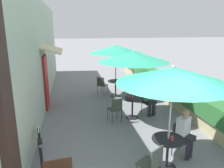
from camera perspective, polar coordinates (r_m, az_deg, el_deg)
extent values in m
cube|color=#B2C1AD|center=(9.53, -17.90, 7.62)|extent=(0.24, 13.65, 4.20)
cube|color=black|center=(3.49, -26.34, -4.62)|extent=(0.12, 0.56, 4.20)
cube|color=maroon|center=(9.03, -16.85, 0.55)|extent=(0.08, 0.96, 2.10)
cube|color=beige|center=(8.79, -15.45, 8.90)|extent=(0.78, 1.80, 0.30)
cube|color=tan|center=(10.61, 12.63, -1.71)|extent=(0.44, 12.65, 0.45)
cube|color=#2D6B33|center=(10.48, 12.78, 0.94)|extent=(0.60, 12.02, 0.56)
cylinder|color=black|center=(5.56, 14.00, -20.27)|extent=(0.44, 0.44, 0.02)
cylinder|color=black|center=(5.37, 14.24, -17.14)|extent=(0.06, 0.06, 0.72)
cylinder|color=black|center=(5.19, 14.50, -13.78)|extent=(0.73, 0.73, 0.02)
cylinder|color=#B7B7BC|center=(5.00, 14.81, -9.45)|extent=(0.04, 0.04, 2.31)
cone|color=#2DAD84|center=(4.69, 15.64, 2.18)|extent=(2.38, 2.38, 0.34)
sphere|color=#B7B7BC|center=(4.65, 15.79, 4.36)|extent=(0.07, 0.07, 0.07)
cube|color=#384238|center=(5.87, 18.02, -13.56)|extent=(0.55, 0.55, 0.04)
cube|color=#384238|center=(5.86, 16.57, -11.24)|extent=(0.33, 0.23, 0.42)
cylinder|color=#384238|center=(5.77, 18.61, -16.71)|extent=(0.02, 0.02, 0.45)
cylinder|color=#384238|center=(6.06, 20.23, -15.27)|extent=(0.02, 0.02, 0.45)
cylinder|color=#384238|center=(5.91, 15.40, -15.64)|extent=(0.02, 0.02, 0.45)
cylinder|color=#384238|center=(6.19, 17.15, -14.31)|extent=(0.02, 0.02, 0.45)
cylinder|color=#23232D|center=(5.85, 19.08, -16.21)|extent=(0.11, 0.11, 0.47)
cylinder|color=#23232D|center=(5.98, 19.81, -15.57)|extent=(0.11, 0.11, 0.47)
cube|color=#23232D|center=(5.80, 18.89, -13.11)|extent=(0.45, 0.47, 0.12)
cube|color=white|center=(5.74, 18.11, -10.59)|extent=(0.40, 0.37, 0.50)
sphere|color=#A87556|center=(5.59, 18.59, -7.21)|extent=(0.20, 0.20, 0.20)
cube|color=#384238|center=(4.82, 9.61, -19.76)|extent=(0.55, 0.55, 0.04)
cube|color=#384238|center=(4.62, 11.67, -18.43)|extent=(0.33, 0.23, 0.42)
cylinder|color=#384238|center=(5.15, 9.04, -20.23)|extent=(0.02, 0.02, 0.45)
cylinder|color=#B73D3D|center=(5.13, 15.40, -13.50)|extent=(0.07, 0.07, 0.09)
cylinder|color=black|center=(7.96, 5.27, -8.64)|extent=(0.44, 0.44, 0.02)
cylinder|color=black|center=(7.83, 5.33, -6.24)|extent=(0.06, 0.06, 0.72)
cylinder|color=black|center=(7.71, 5.39, -3.77)|extent=(0.73, 0.73, 0.02)
cylinder|color=#B7B7BC|center=(7.59, 5.47, -0.69)|extent=(0.04, 0.04, 2.31)
cone|color=#2DAD84|center=(7.38, 5.67, 7.08)|extent=(2.38, 2.38, 0.34)
sphere|color=#B7B7BC|center=(7.36, 5.70, 8.47)|extent=(0.07, 0.07, 0.07)
cube|color=#384238|center=(8.17, 9.60, -4.87)|extent=(0.49, 0.49, 0.04)
cube|color=#384238|center=(8.25, 8.91, -3.12)|extent=(0.37, 0.13, 0.42)
cylinder|color=#384238|center=(8.02, 9.22, -6.97)|extent=(0.02, 0.02, 0.45)
cylinder|color=#384238|center=(8.22, 11.29, -6.51)|extent=(0.02, 0.02, 0.45)
cylinder|color=#384238|center=(8.29, 7.79, -6.17)|extent=(0.02, 0.02, 0.45)
cylinder|color=#384238|center=(8.49, 9.82, -5.75)|extent=(0.02, 0.02, 0.45)
cylinder|color=#23232D|center=(8.07, 9.81, -6.78)|extent=(0.11, 0.11, 0.47)
cylinder|color=#23232D|center=(8.16, 10.73, -6.57)|extent=(0.11, 0.11, 0.47)
cube|color=#23232D|center=(8.08, 9.99, -4.52)|extent=(0.38, 0.43, 0.12)
cube|color=#4C8456|center=(8.09, 9.61, -2.62)|extent=(0.39, 0.30, 0.50)
sphere|color=brown|center=(7.97, 9.81, -0.12)|extent=(0.20, 0.20, 0.20)
cube|color=#384238|center=(7.48, 0.68, -6.55)|extent=(0.49, 0.49, 0.04)
cube|color=#384238|center=(7.25, 1.35, -5.48)|extent=(0.37, 0.13, 0.42)
cylinder|color=#384238|center=(7.79, 1.26, -7.45)|extent=(0.02, 0.02, 0.45)
cylinder|color=#384238|center=(7.64, -1.16, -7.90)|extent=(0.02, 0.02, 0.45)
cylinder|color=#384238|center=(7.49, 2.54, -8.37)|extent=(0.02, 0.02, 0.45)
cylinder|color=#384238|center=(7.34, 0.05, -8.87)|extent=(0.02, 0.02, 0.45)
cylinder|color=#B73D3D|center=(7.64, 4.35, -3.46)|extent=(0.07, 0.07, 0.09)
cylinder|color=black|center=(10.30, 0.93, -3.09)|extent=(0.44, 0.44, 0.02)
cylinder|color=black|center=(10.19, 0.94, -1.18)|extent=(0.06, 0.06, 0.72)
cylinder|color=black|center=(10.10, 0.94, 0.77)|extent=(0.73, 0.73, 0.02)
cylinder|color=#B7B7BC|center=(10.00, 0.95, 3.15)|extent=(0.04, 0.04, 2.31)
cone|color=#2DAD84|center=(9.85, 0.98, 9.05)|extent=(2.38, 2.38, 0.34)
sphere|color=#B7B7BC|center=(9.83, 0.98, 10.11)|extent=(0.07, 0.07, 0.07)
cube|color=#384238|center=(9.88, 4.59, -1.26)|extent=(0.56, 0.56, 0.04)
cube|color=#384238|center=(9.99, 5.04, 0.16)|extent=(0.31, 0.26, 0.42)
cylinder|color=#384238|center=(9.86, 3.19, -2.63)|extent=(0.02, 0.02, 0.45)
cylinder|color=#384238|center=(9.72, 5.12, -2.92)|extent=(0.02, 0.02, 0.45)
cylinder|color=#384238|center=(10.17, 4.04, -2.10)|extent=(0.02, 0.02, 0.45)
cylinder|color=#384238|center=(10.04, 5.92, -2.37)|extent=(0.02, 0.02, 0.45)
cube|color=#384238|center=(10.50, -2.50, -0.26)|extent=(0.56, 0.56, 0.04)
cube|color=#384238|center=(10.29, -3.04, 0.63)|extent=(0.31, 0.26, 0.42)
cylinder|color=#384238|center=(10.62, -1.16, -1.33)|extent=(0.02, 0.02, 0.45)
cylinder|color=#384238|center=(10.80, -2.83, -1.08)|extent=(0.02, 0.02, 0.45)
cylinder|color=#384238|center=(10.32, -2.13, -1.82)|extent=(0.02, 0.02, 0.45)
cylinder|color=#384238|center=(10.50, -3.83, -1.55)|extent=(0.02, 0.02, 0.45)
cylinder|color=teal|center=(9.96, 1.08, 0.91)|extent=(0.07, 0.07, 0.09)
torus|color=black|center=(6.08, -18.43, -13.83)|extent=(0.17, 0.67, 0.67)
torus|color=black|center=(5.18, -17.85, -19.14)|extent=(0.17, 0.67, 0.67)
cylinder|color=silver|center=(5.53, -18.32, -14.63)|extent=(0.17, 0.80, 0.04)
cylinder|color=silver|center=(5.46, -18.07, -17.08)|extent=(0.14, 0.59, 0.39)
cylinder|color=silver|center=(5.24, -18.25, -15.15)|extent=(0.04, 0.04, 0.23)
cube|color=black|center=(5.18, -18.36, -14.03)|extent=(0.14, 0.23, 0.05)
cylinder|color=silver|center=(5.88, -18.69, -11.00)|extent=(0.11, 0.46, 0.03)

